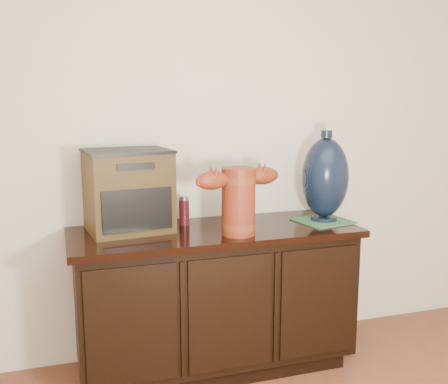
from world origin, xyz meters
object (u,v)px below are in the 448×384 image
object	(u,v)px
sideboard	(215,297)
lamp_base	(325,178)
tv_radio	(128,191)
spray_can	(184,211)
terracotta_vessel	(238,197)

from	to	relation	value
sideboard	lamp_base	distance (m)	0.86
tv_radio	spray_can	xyz separation A→B (m)	(0.29, 0.03, -0.13)
terracotta_vessel	tv_radio	distance (m)	0.55
sideboard	spray_can	size ratio (longest dim) A/B	9.41
terracotta_vessel	lamp_base	distance (m)	0.54
sideboard	spray_can	distance (m)	0.48
sideboard	lamp_base	world-z (taller)	lamp_base
tv_radio	terracotta_vessel	bearing A→B (deg)	-32.97
sideboard	terracotta_vessel	bearing A→B (deg)	-60.68
tv_radio	lamp_base	bearing A→B (deg)	-14.10
terracotta_vessel	sideboard	bearing A→B (deg)	106.66
spray_can	tv_radio	bearing A→B (deg)	-174.66
tv_radio	sideboard	bearing A→B (deg)	-20.76
terracotta_vessel	spray_can	world-z (taller)	terracotta_vessel
tv_radio	spray_can	bearing A→B (deg)	-1.83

